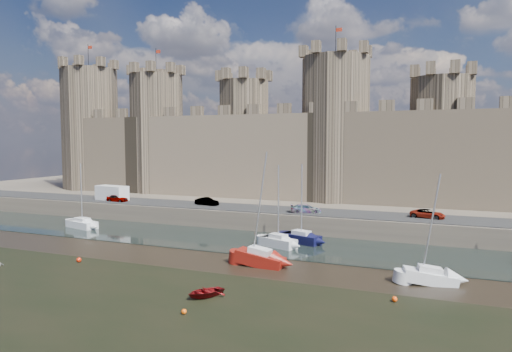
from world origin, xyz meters
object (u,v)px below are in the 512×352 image
at_px(car_2, 306,209).
at_px(car_3, 428,214).
at_px(sailboat_0, 82,223).
at_px(sailboat_4, 260,258).
at_px(sailboat_1, 301,237).
at_px(car_0, 117,198).
at_px(sailboat_5, 430,276).
at_px(car_1, 207,202).
at_px(van, 112,193).
at_px(sailboat_2, 278,241).

bearing_deg(car_2, car_3, -102.54).
height_order(sailboat_0, sailboat_4, sailboat_4).
bearing_deg(sailboat_1, car_0, -173.46).
relative_size(car_2, sailboat_5, 0.43).
xyz_separation_m(car_0, car_1, (15.10, 1.60, 0.00)).
relative_size(car_1, sailboat_0, 0.41).
bearing_deg(sailboat_5, car_3, 79.11).
bearing_deg(sailboat_1, car_1, 172.24).
xyz_separation_m(car_0, sailboat_0, (1.30, -9.13, -2.38)).
bearing_deg(car_3, sailboat_4, 153.05).
bearing_deg(sailboat_0, sailboat_1, 18.11).
relative_size(sailboat_1, sailboat_4, 0.84).
bearing_deg(sailboat_1, van, -174.47).
distance_m(car_1, car_3, 30.81).
height_order(car_2, sailboat_0, sailboat_0).
xyz_separation_m(sailboat_0, sailboat_5, (45.26, -8.36, -0.03)).
distance_m(sailboat_1, sailboat_2, 3.49).
distance_m(sailboat_1, sailboat_4, 10.85).
height_order(sailboat_0, sailboat_1, sailboat_1).
xyz_separation_m(car_2, van, (-32.50, 0.66, 0.62)).
bearing_deg(sailboat_0, sailboat_4, -2.06).
distance_m(car_2, sailboat_0, 30.95).
bearing_deg(car_3, van, 101.26).
relative_size(car_2, sailboat_2, 0.44).
distance_m(car_0, sailboat_0, 9.52).
relative_size(sailboat_2, sailboat_4, 0.84).
relative_size(van, sailboat_1, 0.59).
bearing_deg(sailboat_5, car_1, 135.92).
height_order(sailboat_1, sailboat_2, same).
distance_m(car_1, sailboat_4, 25.13).
height_order(car_1, car_3, car_1).
xyz_separation_m(sailboat_0, sailboat_1, (30.86, 2.29, 0.03)).
height_order(car_3, sailboat_1, sailboat_1).
distance_m(car_0, sailboat_1, 32.96).
relative_size(car_0, sailboat_1, 0.38).
bearing_deg(car_1, van, 101.84).
xyz_separation_m(car_3, sailboat_4, (-14.79, -19.43, -2.28)).
distance_m(van, sailboat_0, 11.03).
distance_m(car_1, sailboat_1, 19.18).
bearing_deg(car_0, sailboat_4, -116.02).
bearing_deg(sailboat_5, van, 146.24).
bearing_deg(sailboat_1, sailboat_0, -157.21).
distance_m(car_3, sailboat_0, 45.98).
distance_m(car_2, sailboat_4, 18.14).
distance_m(van, sailboat_5, 51.90).
height_order(car_3, sailboat_4, sailboat_4).
xyz_separation_m(sailboat_2, sailboat_5, (16.28, -7.71, -0.08)).
bearing_deg(car_3, sailboat_0, 114.08).
xyz_separation_m(car_2, sailboat_1, (1.49, -7.19, -2.34)).
bearing_deg(sailboat_0, van, 121.04).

